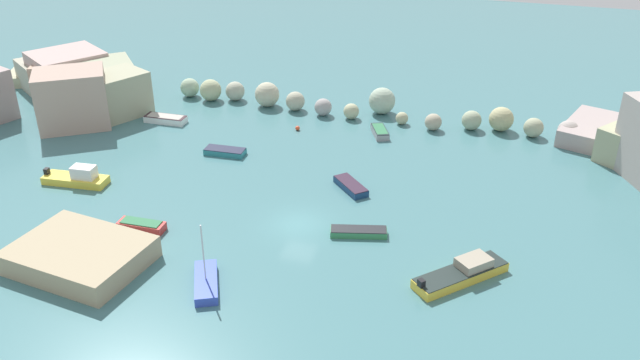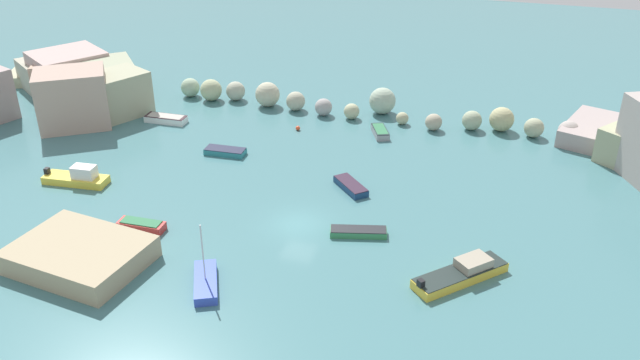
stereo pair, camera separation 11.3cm
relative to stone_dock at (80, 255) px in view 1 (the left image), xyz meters
The scene contains 14 objects.
cove_water 15.55m from the stone_dock, 37.16° to the left, with size 160.00×160.00×0.00m, color #43757A.
cliff_headland_left 32.64m from the stone_dock, 127.05° to the left, with size 22.69×20.28×5.64m.
rock_breakwater 33.35m from the stone_dock, 70.83° to the left, with size 45.06×4.97×2.74m.
stone_dock is the anchor object (origin of this frame).
channel_buoy 26.86m from the stone_dock, 75.86° to the left, with size 0.45×0.45×0.45m, color #E04C28.
moored_boat_0 21.64m from the stone_dock, 47.13° to the left, with size 3.50×3.53×0.60m.
moored_boat_1 9.21m from the stone_dock, ahead, with size 3.17×4.42×4.66m.
moored_boat_2 12.39m from the stone_dock, 126.08° to the left, with size 5.55×2.22×1.66m.
moored_boat_3 19.43m from the stone_dock, 28.49° to the left, with size 4.28×2.17×0.54m.
moored_boat_4 5.46m from the stone_dock, 73.36° to the left, with size 3.57×1.33×0.69m.
moored_boat_5 18.98m from the stone_dock, 83.79° to the left, with size 3.77×1.61×0.57m.
moored_boat_6 31.00m from the stone_dock, 62.02° to the left, with size 2.44×3.36×0.66m.
moored_boat_7 24.94m from the stone_dock, 105.91° to the left, with size 4.28×1.55×0.70m.
moored_boat_8 25.69m from the stone_dock, 13.83° to the left, with size 5.96×6.20×1.31m.
Camera 1 is at (14.26, -40.20, 26.26)m, focal length 37.36 mm.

